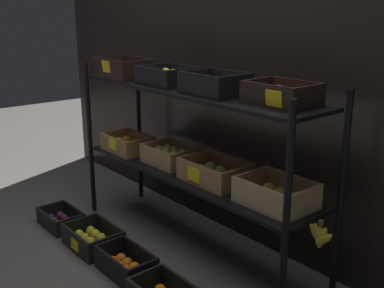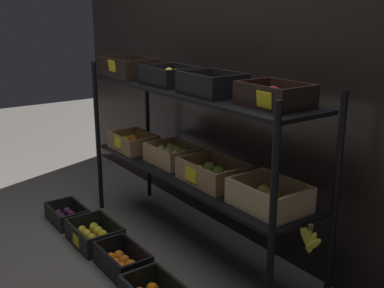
{
  "view_description": "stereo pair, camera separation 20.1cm",
  "coord_description": "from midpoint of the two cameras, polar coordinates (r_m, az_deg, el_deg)",
  "views": [
    {
      "loc": [
        1.96,
        -1.65,
        1.4
      ],
      "look_at": [
        0.0,
        0.0,
        0.65
      ],
      "focal_mm": 43.4,
      "sensor_mm": 36.0,
      "label": 1
    },
    {
      "loc": [
        2.09,
        -1.49,
        1.4
      ],
      "look_at": [
        0.0,
        0.0,
        0.65
      ],
      "focal_mm": 43.4,
      "sensor_mm": 36.0,
      "label": 2
    }
  ],
  "objects": [
    {
      "name": "crate_ground_lemon",
      "position": [
        2.97,
        -14.0,
        -11.33
      ],
      "size": [
        0.36,
        0.26,
        0.13
      ],
      "color": "black",
      "rests_on": "ground_plane"
    },
    {
      "name": "display_rack",
      "position": [
        2.64,
        -2.24,
        1.4
      ],
      "size": [
        1.85,
        0.44,
        1.1
      ],
      "color": "black",
      "rests_on": "ground_plane"
    },
    {
      "name": "crate_ground_plum",
      "position": [
        3.3,
        -17.51,
        -8.93
      ],
      "size": [
        0.32,
        0.21,
        0.11
      ],
      "color": "black",
      "rests_on": "ground_plane"
    },
    {
      "name": "ground_plane",
      "position": [
        2.92,
        -2.02,
        -12.44
      ],
      "size": [
        10.0,
        10.0,
        0.0
      ],
      "primitive_type": "plane",
      "color": "#605B56"
    },
    {
      "name": "crate_ground_tangerine",
      "position": [
        2.66,
        -10.3,
        -14.53
      ],
      "size": [
        0.35,
        0.2,
        0.13
      ],
      "color": "black",
      "rests_on": "ground_plane"
    },
    {
      "name": "storefront_wall",
      "position": [
        2.86,
        4.21,
        7.83
      ],
      "size": [
        4.11,
        0.12,
        1.97
      ],
      "primitive_type": "cube",
      "color": "black",
      "rests_on": "ground_plane"
    }
  ]
}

